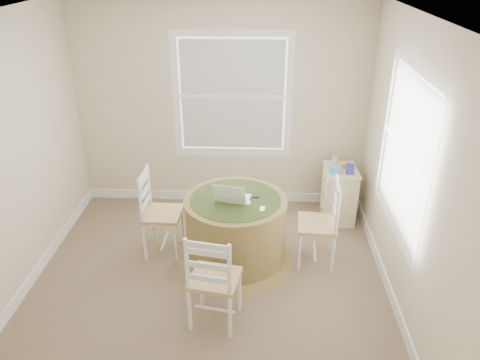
{
  "coord_description": "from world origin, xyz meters",
  "views": [
    {
      "loc": [
        0.49,
        -3.74,
        3.07
      ],
      "look_at": [
        0.3,
        0.45,
        0.98
      ],
      "focal_mm": 35.0,
      "sensor_mm": 36.0,
      "label": 1
    }
  ],
  "objects_px": {
    "laptop": "(232,197)",
    "corner_chest": "(339,194)",
    "chair_left": "(162,213)",
    "chair_near": "(214,278)",
    "round_table": "(236,228)",
    "chair_right": "(317,224)"
  },
  "relations": [
    {
      "from": "laptop",
      "to": "corner_chest",
      "type": "height_order",
      "value": "laptop"
    },
    {
      "from": "chair_left",
      "to": "chair_near",
      "type": "relative_size",
      "value": 1.0
    },
    {
      "from": "chair_left",
      "to": "corner_chest",
      "type": "xyz_separation_m",
      "value": [
        2.03,
        0.78,
        -0.13
      ]
    },
    {
      "from": "round_table",
      "to": "chair_right",
      "type": "distance_m",
      "value": 0.86
    },
    {
      "from": "chair_near",
      "to": "corner_chest",
      "type": "xyz_separation_m",
      "value": [
        1.36,
        1.86,
        -0.13
      ]
    },
    {
      "from": "round_table",
      "to": "corner_chest",
      "type": "relative_size",
      "value": 1.83
    },
    {
      "from": "corner_chest",
      "to": "round_table",
      "type": "bearing_deg",
      "value": -144.15
    },
    {
      "from": "chair_left",
      "to": "corner_chest",
      "type": "height_order",
      "value": "chair_left"
    },
    {
      "from": "chair_near",
      "to": "chair_left",
      "type": "bearing_deg",
      "value": -47.36
    },
    {
      "from": "chair_left",
      "to": "chair_near",
      "type": "bearing_deg",
      "value": -146.8
    },
    {
      "from": "chair_left",
      "to": "chair_right",
      "type": "xyz_separation_m",
      "value": [
        1.66,
        -0.14,
        0.0
      ]
    },
    {
      "from": "chair_right",
      "to": "laptop",
      "type": "height_order",
      "value": "laptop"
    },
    {
      "from": "chair_near",
      "to": "corner_chest",
      "type": "height_order",
      "value": "chair_near"
    },
    {
      "from": "corner_chest",
      "to": "chair_near",
      "type": "bearing_deg",
      "value": -127.96
    },
    {
      "from": "round_table",
      "to": "chair_left",
      "type": "xyz_separation_m",
      "value": [
        -0.81,
        0.16,
        0.06
      ]
    },
    {
      "from": "chair_right",
      "to": "laptop",
      "type": "xyz_separation_m",
      "value": [
        -0.89,
        -0.04,
        0.32
      ]
    },
    {
      "from": "chair_left",
      "to": "round_table",
      "type": "bearing_deg",
      "value": -100.03
    },
    {
      "from": "round_table",
      "to": "chair_near",
      "type": "distance_m",
      "value": 0.93
    },
    {
      "from": "chair_near",
      "to": "laptop",
      "type": "height_order",
      "value": "laptop"
    },
    {
      "from": "chair_near",
      "to": "corner_chest",
      "type": "relative_size",
      "value": 1.39
    },
    {
      "from": "chair_right",
      "to": "laptop",
      "type": "bearing_deg",
      "value": -83.21
    },
    {
      "from": "chair_left",
      "to": "laptop",
      "type": "relative_size",
      "value": 2.45
    }
  ]
}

